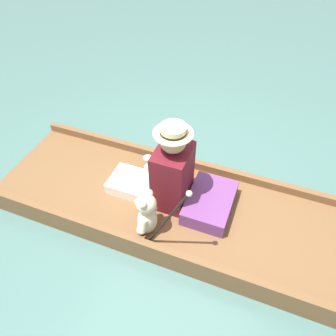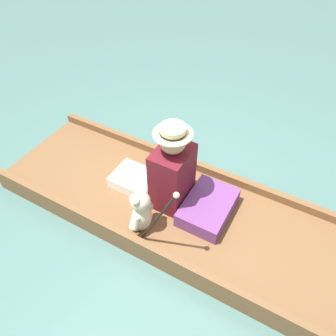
{
  "view_description": "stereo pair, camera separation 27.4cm",
  "coord_description": "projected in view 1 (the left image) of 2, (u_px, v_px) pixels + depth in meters",
  "views": [
    {
      "loc": [
        -1.77,
        -0.62,
        2.47
      ],
      "look_at": [
        0.04,
        0.08,
        0.54
      ],
      "focal_mm": 35.0,
      "sensor_mm": 36.0,
      "label": 1
    },
    {
      "loc": [
        -1.65,
        -0.87,
        2.47
      ],
      "look_at": [
        0.04,
        0.08,
        0.54
      ],
      "focal_mm": 35.0,
      "sensor_mm": 36.0,
      "label": 2
    }
  ],
  "objects": [
    {
      "name": "walking_cane",
      "position": [
        171.0,
        215.0,
        2.32
      ],
      "size": [
        0.04,
        0.34,
        0.75
      ],
      "color": "black",
      "rests_on": "punt_boat"
    },
    {
      "name": "punt_boat",
      "position": [
        175.0,
        208.0,
        3.01
      ],
      "size": [
        1.09,
        3.34,
        0.24
      ],
      "color": "brown",
      "rests_on": "ground_plane"
    },
    {
      "name": "teddy_bear",
      "position": [
        147.0,
        214.0,
        2.62
      ],
      "size": [
        0.31,
        0.18,
        0.44
      ],
      "color": "beige",
      "rests_on": "punt_boat"
    },
    {
      "name": "seat_cushion",
      "position": [
        210.0,
        203.0,
        2.88
      ],
      "size": [
        0.55,
        0.38,
        0.14
      ],
      "color": "#6B3875",
      "rests_on": "punt_boat"
    },
    {
      "name": "seated_person",
      "position": [
        165.0,
        173.0,
        2.79
      ],
      "size": [
        0.36,
        0.76,
        0.84
      ],
      "rotation": [
        0.0,
        0.0,
        0.02
      ],
      "color": "white",
      "rests_on": "punt_boat"
    },
    {
      "name": "wine_glass",
      "position": [
        148.0,
        160.0,
        3.23
      ],
      "size": [
        0.09,
        0.09,
        0.13
      ],
      "color": "silver",
      "rests_on": "punt_boat"
    },
    {
      "name": "ground_plane",
      "position": [
        174.0,
        214.0,
        3.07
      ],
      "size": [
        16.0,
        16.0,
        0.0
      ],
      "primitive_type": "plane",
      "color": "#476B66"
    }
  ]
}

